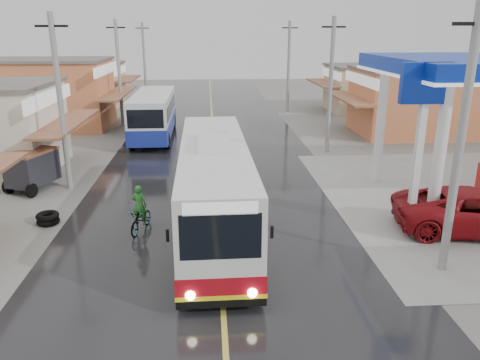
{
  "coord_description": "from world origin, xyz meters",
  "views": [
    {
      "loc": [
        -0.29,
        -12.79,
        7.25
      ],
      "look_at": [
        0.9,
        4.69,
        1.6
      ],
      "focal_mm": 35.0,
      "sensor_mm": 36.0,
      "label": 1
    }
  ],
  "objects_px": {
    "tricycle_near": "(32,168)",
    "second_bus": "(154,114)",
    "cyclist": "(141,216)",
    "jeepney": "(475,211)",
    "coach_bus": "(214,186)",
    "tyre_stack": "(48,218)"
  },
  "relations": [
    {
      "from": "coach_bus",
      "to": "jeepney",
      "type": "height_order",
      "value": "coach_bus"
    },
    {
      "from": "jeepney",
      "to": "tricycle_near",
      "type": "xyz_separation_m",
      "value": [
        -18.18,
        6.1,
        0.27
      ]
    },
    {
      "from": "second_bus",
      "to": "tricycle_near",
      "type": "xyz_separation_m",
      "value": [
        -4.54,
        -10.84,
        -0.58
      ]
    },
    {
      "from": "jeepney",
      "to": "cyclist",
      "type": "xyz_separation_m",
      "value": [
        -12.45,
        0.85,
        -0.2
      ]
    },
    {
      "from": "coach_bus",
      "to": "tyre_stack",
      "type": "distance_m",
      "value": 6.77
    },
    {
      "from": "tricycle_near",
      "to": "tyre_stack",
      "type": "distance_m",
      "value": 4.79
    },
    {
      "from": "tricycle_near",
      "to": "tyre_stack",
      "type": "height_order",
      "value": "tricycle_near"
    },
    {
      "from": "tyre_stack",
      "to": "cyclist",
      "type": "bearing_deg",
      "value": -14.53
    },
    {
      "from": "tyre_stack",
      "to": "coach_bus",
      "type": "bearing_deg",
      "value": -8.79
    },
    {
      "from": "cyclist",
      "to": "tyre_stack",
      "type": "xyz_separation_m",
      "value": [
        -3.75,
        0.97,
        -0.39
      ]
    },
    {
      "from": "coach_bus",
      "to": "jeepney",
      "type": "relative_size",
      "value": 1.97
    },
    {
      "from": "jeepney",
      "to": "cyclist",
      "type": "bearing_deg",
      "value": 94.44
    },
    {
      "from": "tricycle_near",
      "to": "coach_bus",
      "type": "bearing_deg",
      "value": -11.79
    },
    {
      "from": "tricycle_near",
      "to": "jeepney",
      "type": "bearing_deg",
      "value": 1.53
    },
    {
      "from": "coach_bus",
      "to": "cyclist",
      "type": "bearing_deg",
      "value": 178.49
    },
    {
      "from": "jeepney",
      "to": "tyre_stack",
      "type": "bearing_deg",
      "value": 91.93
    },
    {
      "from": "coach_bus",
      "to": "second_bus",
      "type": "distance_m",
      "value": 16.6
    },
    {
      "from": "tricycle_near",
      "to": "tyre_stack",
      "type": "bearing_deg",
      "value": -45.05
    },
    {
      "from": "coach_bus",
      "to": "tricycle_near",
      "type": "height_order",
      "value": "coach_bus"
    },
    {
      "from": "cyclist",
      "to": "jeepney",
      "type": "bearing_deg",
      "value": 11.77
    },
    {
      "from": "tricycle_near",
      "to": "second_bus",
      "type": "bearing_deg",
      "value": 87.37
    },
    {
      "from": "second_bus",
      "to": "tyre_stack",
      "type": "bearing_deg",
      "value": -100.01
    }
  ]
}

